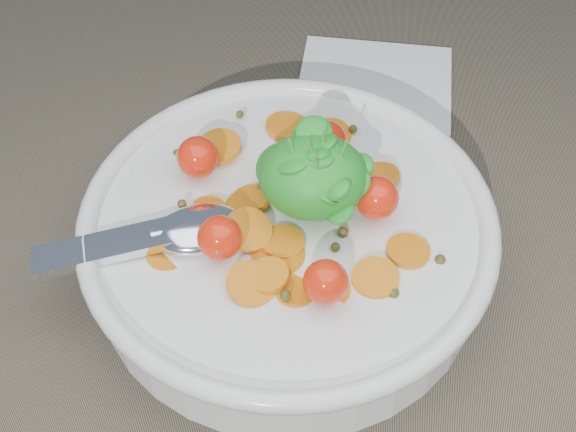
{
  "coord_description": "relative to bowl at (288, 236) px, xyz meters",
  "views": [
    {
      "loc": [
        0.04,
        -0.39,
        0.5
      ],
      "look_at": [
        0.0,
        -0.02,
        0.06
      ],
      "focal_mm": 50.0,
      "sensor_mm": 36.0,
      "label": 1
    }
  ],
  "objects": [
    {
      "name": "napkin",
      "position": [
        0.06,
        0.22,
        -0.03
      ],
      "size": [
        0.15,
        0.13,
        0.01
      ],
      "primitive_type": "cube",
      "rotation": [
        0.0,
        0.0,
        -0.05
      ],
      "color": "white",
      "rests_on": "ground"
    },
    {
      "name": "ground",
      "position": [
        -0.0,
        0.02,
        -0.04
      ],
      "size": [
        6.0,
        6.0,
        0.0
      ],
      "primitive_type": "plane",
      "color": "#716651",
      "rests_on": "ground"
    },
    {
      "name": "bowl",
      "position": [
        0.0,
        0.0,
        0.0
      ],
      "size": [
        0.33,
        0.31,
        0.13
      ],
      "color": "white",
      "rests_on": "ground"
    }
  ]
}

